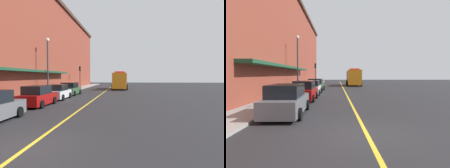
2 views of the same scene
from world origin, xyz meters
The scene contains 13 objects.
ground_plane centered at (0.00, 25.00, 0.00)m, with size 112.00×112.00×0.00m, color #232326.
sidewalk_left centered at (-6.20, 25.00, 0.07)m, with size 2.40×70.00×0.15m, color gray.
lane_center_stripe centered at (0.00, 25.00, 0.00)m, with size 0.16×70.00×0.01m, color gold.
brick_building_left centered at (-14.21, 24.00, 7.46)m, with size 14.79×64.00×14.91m.
parked_car_0 centered at (-3.89, 3.61, 0.80)m, with size 2.13×4.93×1.71m.
parked_car_1 centered at (-3.91, 9.95, 0.80)m, with size 1.99×4.50×1.71m.
parked_car_2 centered at (-3.94, 15.20, 0.76)m, with size 2.06×4.45×1.61m.
parked_car_3 centered at (-3.99, 20.36, 0.79)m, with size 2.24×4.51×1.69m.
utility_truck centered at (2.38, 33.50, 1.63)m, with size 3.01×8.54×3.41m.
parking_meter_0 centered at (-5.35, 12.57, 1.06)m, with size 0.14×0.18×1.33m.
parking_meter_1 centered at (-5.35, 5.63, 1.06)m, with size 0.14×0.18×1.33m.
street_lamp_left centered at (-5.95, 17.52, 4.40)m, with size 0.44×0.44×6.94m.
traffic_light_near centered at (-5.29, 32.21, 3.16)m, with size 0.38×0.36×4.30m.
Camera 2 is at (-1.15, -7.47, 2.24)m, focal length 32.09 mm.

